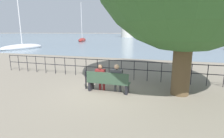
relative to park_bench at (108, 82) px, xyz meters
name	(u,v)px	position (x,y,z in m)	size (l,w,h in m)	color
ground_plane	(109,92)	(0.00, 0.06, -0.43)	(1000.00, 1000.00, 0.00)	gray
harbor_water	(165,35)	(0.00, 159.85, -0.43)	(600.00, 300.00, 0.01)	slate
park_bench	(108,82)	(0.00, 0.00, 0.00)	(1.85, 0.45, 0.90)	#334C38
seated_person_left	(101,76)	(-0.37, 0.08, 0.22)	(0.40, 0.35, 1.19)	maroon
seated_person_right	(117,77)	(0.37, 0.08, 0.25)	(0.49, 0.35, 1.24)	#4C4C51
promenade_railing	(121,67)	(0.00, 2.29, 0.26)	(15.63, 0.04, 1.05)	black
closed_umbrella	(86,78)	(-1.11, 0.13, 0.08)	(0.09, 0.09, 0.93)	black
sailboat_0	(22,47)	(-19.07, 14.95, -0.17)	(3.12, 7.38, 9.09)	silver
sailboat_1	(82,40)	(-20.86, 38.74, -0.12)	(4.27, 8.63, 10.96)	maroon
harbor_lighthouse	(127,19)	(-17.51, 82.67, 8.70)	(6.29, 6.29, 19.64)	beige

